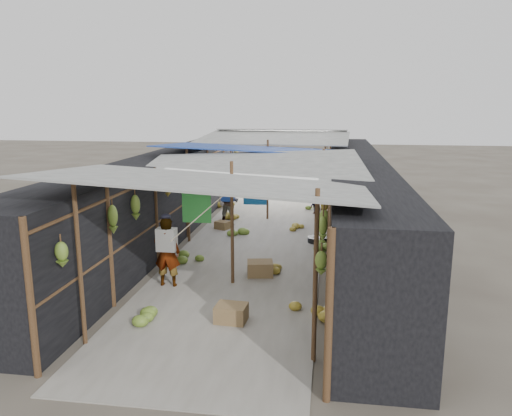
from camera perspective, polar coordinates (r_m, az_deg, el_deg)
The scene contains 14 objects.
ground at distance 8.03m, azimuth -6.91°, elevation -16.03°, with size 80.00×80.00×0.00m, color #6B6356.
aisle_slab at distance 13.98m, azimuth 0.06°, elevation -3.58°, with size 3.60×16.00×0.02m, color #9E998E.
stall_left at distance 14.35m, azimuth -10.67°, elevation 1.29°, with size 1.40×15.00×2.30m, color black.
stall_right at distance 13.60m, azimuth 11.39°, elevation 0.67°, with size 1.40×15.00×2.30m, color black.
crate_near at distance 8.88m, azimuth -2.85°, elevation -11.97°, with size 0.53×0.43×0.32m, color olive.
crate_mid at distance 11.07m, azimuth 0.47°, elevation -6.96°, with size 0.56×0.45×0.34m, color olive.
crate_back at distance 15.08m, azimuth -3.86°, elevation -1.99°, with size 0.40×0.33×0.25m, color olive.
black_basin at distance 13.74m, azimuth 7.05°, elevation -3.64°, with size 0.55×0.55×0.16m, color black.
vendor_elderly at distance 10.47m, azimuth -10.13°, elevation -4.98°, with size 0.54×0.35×1.48m, color white.
shopper_blue at distance 15.48m, azimuth -3.22°, elevation 0.70°, with size 0.72×0.56×1.48m, color #1F479D.
vendor_seated at distance 17.21m, azimuth 6.63°, elevation 0.65°, with size 0.52×0.30×0.80m, color #4D4843.
market_canopy at distance 13.85m, azimuth 0.38°, elevation 6.37°, with size 5.62×15.20×2.77m.
hanging_bananas at distance 13.61m, azimuth 0.25°, elevation 2.96°, with size 3.96×14.01×0.81m.
floor_bananas at distance 13.10m, azimuth -0.53°, elevation -4.03°, with size 4.00×10.42×0.35m.
Camera 1 is at (1.94, -6.83, 3.76)m, focal length 35.00 mm.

